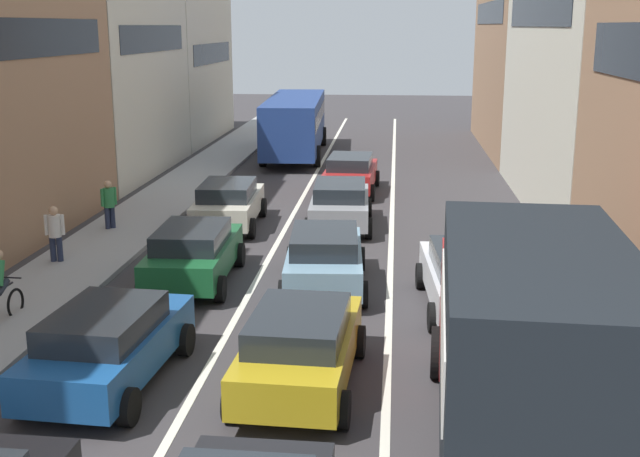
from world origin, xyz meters
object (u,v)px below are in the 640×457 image
(sedan_right_lane_behind_truck, at_px, (468,276))
(pedestrian_mid_sidewalk, at_px, (109,203))
(hatchback_centre_lane_third, at_px, (325,257))
(coupe_centre_lane_fourth, at_px, (340,203))
(sedan_centre_lane_fifth, at_px, (351,173))
(bus_mid_queue_primary, at_px, (295,121))
(removalist_box_truck, at_px, (527,340))
(sedan_left_lane_fourth, at_px, (228,203))
(wagon_left_lane_second, at_px, (108,343))
(pedestrian_near_kerb, at_px, (55,232))
(sedan_centre_lane_second, at_px, (300,346))
(cyclist_on_sidewalk, at_px, (0,289))
(sedan_left_lane_third, at_px, (194,252))

(sedan_right_lane_behind_truck, height_order, pedestrian_mid_sidewalk, pedestrian_mid_sidewalk)
(hatchback_centre_lane_third, height_order, coupe_centre_lane_fourth, same)
(coupe_centre_lane_fourth, distance_m, sedan_centre_lane_fifth, 5.51)
(bus_mid_queue_primary, bearing_deg, coupe_centre_lane_fourth, -170.10)
(removalist_box_truck, relative_size, sedan_right_lane_behind_truck, 1.77)
(sedan_right_lane_behind_truck, bearing_deg, sedan_left_lane_fourth, 40.60)
(sedan_left_lane_fourth, xyz_separation_m, pedestrian_mid_sidewalk, (-3.57, -1.05, 0.15))
(wagon_left_lane_second, bearing_deg, pedestrian_near_kerb, 33.09)
(removalist_box_truck, height_order, wagon_left_lane_second, removalist_box_truck)
(pedestrian_near_kerb, xyz_separation_m, pedestrian_mid_sidewalk, (0.18, 3.69, 0.00))
(wagon_left_lane_second, xyz_separation_m, hatchback_centre_lane_third, (3.38, 5.90, 0.00))
(hatchback_centre_lane_third, bearing_deg, coupe_centre_lane_fourth, -3.22)
(sedan_centre_lane_second, height_order, pedestrian_mid_sidewalk, pedestrian_mid_sidewalk)
(coupe_centre_lane_fourth, distance_m, cyclist_on_sidewalk, 11.64)
(hatchback_centre_lane_third, relative_size, sedan_right_lane_behind_truck, 1.00)
(coupe_centre_lane_fourth, relative_size, sedan_centre_lane_fifth, 1.00)
(coupe_centre_lane_fourth, xyz_separation_m, cyclist_on_sidewalk, (-6.64, -9.56, 0.05))
(cyclist_on_sidewalk, bearing_deg, removalist_box_truck, -111.36)
(coupe_centre_lane_fourth, height_order, sedan_centre_lane_fifth, same)
(coupe_centre_lane_fourth, height_order, pedestrian_near_kerb, pedestrian_near_kerb)
(sedan_left_lane_third, relative_size, sedan_right_lane_behind_truck, 0.99)
(sedan_centre_lane_second, height_order, hatchback_centre_lane_third, same)
(sedan_centre_lane_second, distance_m, wagon_left_lane_second, 3.45)
(hatchback_centre_lane_third, bearing_deg, pedestrian_mid_sidewalk, 52.07)
(removalist_box_truck, bearing_deg, bus_mid_queue_primary, 16.40)
(removalist_box_truck, relative_size, cyclist_on_sidewalk, 4.51)
(pedestrian_mid_sidewalk, bearing_deg, sedan_centre_lane_second, -13.91)
(cyclist_on_sidewalk, height_order, pedestrian_mid_sidewalk, cyclist_on_sidewalk)
(sedan_centre_lane_fifth, relative_size, sedan_right_lane_behind_truck, 0.99)
(sedan_left_lane_third, height_order, sedan_right_lane_behind_truck, same)
(removalist_box_truck, distance_m, cyclist_on_sidewalk, 11.39)
(sedan_left_lane_third, height_order, sedan_left_lane_fourth, same)
(coupe_centre_lane_fourth, bearing_deg, hatchback_centre_lane_third, 178.37)
(cyclist_on_sidewalk, bearing_deg, pedestrian_mid_sidewalk, 6.79)
(wagon_left_lane_second, bearing_deg, sedan_right_lane_behind_truck, -51.81)
(pedestrian_near_kerb, bearing_deg, coupe_centre_lane_fourth, -64.26)
(wagon_left_lane_second, xyz_separation_m, pedestrian_near_kerb, (-4.00, 7.10, 0.15))
(sedan_left_lane_third, relative_size, bus_mid_queue_primary, 0.41)
(removalist_box_truck, bearing_deg, sedan_left_lane_fourth, 30.28)
(pedestrian_mid_sidewalk, bearing_deg, removalist_box_truck, -8.45)
(sedan_centre_lane_second, bearing_deg, removalist_box_truck, -120.82)
(bus_mid_queue_primary, xyz_separation_m, pedestrian_mid_sidewalk, (-3.90, -15.79, -0.81))
(sedan_left_lane_fourth, bearing_deg, bus_mid_queue_primary, -3.79)
(sedan_left_lane_fourth, bearing_deg, pedestrian_mid_sidewalk, 103.86)
(wagon_left_lane_second, bearing_deg, pedestrian_mid_sidewalk, 23.18)
(wagon_left_lane_second, xyz_separation_m, sedan_right_lane_behind_truck, (6.77, 4.65, 0.00))
(removalist_box_truck, bearing_deg, coupe_centre_lane_fourth, 17.25)
(sedan_left_lane_third, distance_m, pedestrian_near_kerb, 4.21)
(hatchback_centre_lane_third, relative_size, cyclist_on_sidewalk, 2.55)
(wagon_left_lane_second, height_order, sedan_right_lane_behind_truck, same)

